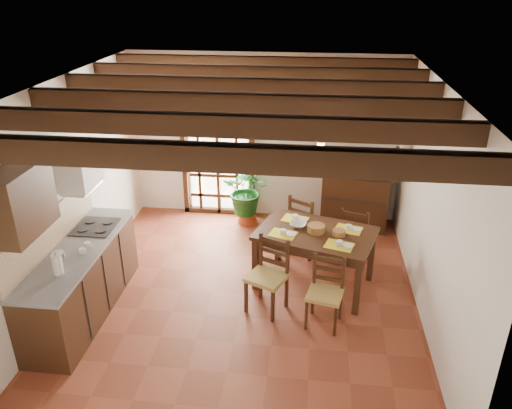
# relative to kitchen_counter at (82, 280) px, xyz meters

# --- Properties ---
(ground_plane) EXTENTS (5.00, 5.00, 0.00)m
(ground_plane) POSITION_rel_kitchen_counter_xyz_m (1.96, 0.60, -0.47)
(ground_plane) COLOR brown
(room_shell) EXTENTS (4.52, 5.02, 2.81)m
(room_shell) POSITION_rel_kitchen_counter_xyz_m (1.96, 0.60, 1.34)
(room_shell) COLOR silver
(room_shell) RESTS_ON ground_plane
(ceiling_beams) EXTENTS (4.50, 4.34, 0.20)m
(ceiling_beams) POSITION_rel_kitchen_counter_xyz_m (1.96, 0.60, 2.22)
(ceiling_beams) COLOR black
(ceiling_beams) RESTS_ON room_shell
(french_door) EXTENTS (1.26, 0.11, 2.32)m
(french_door) POSITION_rel_kitchen_counter_xyz_m (1.16, 3.05, 0.70)
(french_door) COLOR white
(french_door) RESTS_ON ground_plane
(kitchen_counter) EXTENTS (0.64, 2.25, 1.38)m
(kitchen_counter) POSITION_rel_kitchen_counter_xyz_m (0.00, 0.00, 0.00)
(kitchen_counter) COLOR #331E10
(kitchen_counter) RESTS_ON ground_plane
(upper_cabinet) EXTENTS (0.35, 0.80, 0.70)m
(upper_cabinet) POSITION_rel_kitchen_counter_xyz_m (-0.12, -0.70, 1.38)
(upper_cabinet) COLOR #331E10
(upper_cabinet) RESTS_ON room_shell
(range_hood) EXTENTS (0.38, 0.60, 0.54)m
(range_hood) POSITION_rel_kitchen_counter_xyz_m (-0.09, 0.55, 1.26)
(range_hood) COLOR white
(range_hood) RESTS_ON room_shell
(counter_items) EXTENTS (0.50, 1.43, 0.25)m
(counter_items) POSITION_rel_kitchen_counter_xyz_m (0.00, 0.09, 0.49)
(counter_items) COLOR black
(counter_items) RESTS_ON kitchen_counter
(dining_table) EXTENTS (1.72, 1.36, 0.82)m
(dining_table) POSITION_rel_kitchen_counter_xyz_m (2.86, 0.95, 0.24)
(dining_table) COLOR #382012
(dining_table) RESTS_ON ground_plane
(chair_near_left) EXTENTS (0.58, 0.57, 0.97)m
(chair_near_left) POSITION_rel_kitchen_counter_xyz_m (2.28, 0.32, -0.17)
(chair_near_left) COLOR tan
(chair_near_left) RESTS_ON ground_plane
(chair_near_right) EXTENTS (0.48, 0.47, 0.88)m
(chair_near_right) POSITION_rel_kitchen_counter_xyz_m (2.99, 0.10, -0.20)
(chair_near_right) COLOR tan
(chair_near_right) RESTS_ON ground_plane
(chair_far_left) EXTENTS (0.60, 0.60, 0.97)m
(chair_far_left) POSITION_rel_kitchen_counter_xyz_m (2.72, 1.80, -0.17)
(chair_far_left) COLOR tan
(chair_far_left) RESTS_ON ground_plane
(chair_far_right) EXTENTS (0.54, 0.53, 0.93)m
(chair_far_right) POSITION_rel_kitchen_counter_xyz_m (3.44, 1.58, -0.18)
(chair_far_right) COLOR tan
(chair_far_right) RESTS_ON ground_plane
(table_setting) EXTENTS (1.10, 0.73, 0.10)m
(table_setting) POSITION_rel_kitchen_counter_xyz_m (2.86, 0.95, 0.44)
(table_setting) COLOR yellow
(table_setting) RESTS_ON dining_table
(table_bowl) EXTENTS (0.25, 0.25, 0.05)m
(table_bowl) POSITION_rel_kitchen_counter_xyz_m (2.62, 1.08, 0.37)
(table_bowl) COLOR white
(table_bowl) RESTS_ON dining_table
(sideboard) EXTENTS (1.15, 0.65, 0.92)m
(sideboard) POSITION_rel_kitchen_counter_xyz_m (3.52, 2.83, -0.01)
(sideboard) COLOR #331E10
(sideboard) RESTS_ON ground_plane
(crt_tv) EXTENTS (0.45, 0.42, 0.34)m
(crt_tv) POSITION_rel_kitchen_counter_xyz_m (3.52, 2.82, 0.64)
(crt_tv) COLOR black
(crt_tv) RESTS_ON sideboard
(fuse_box) EXTENTS (0.25, 0.03, 0.32)m
(fuse_box) POSITION_rel_kitchen_counter_xyz_m (3.46, 3.08, 1.28)
(fuse_box) COLOR white
(fuse_box) RESTS_ON room_shell
(plant_pot) EXTENTS (0.35, 0.35, 0.21)m
(plant_pot) POSITION_rel_kitchen_counter_xyz_m (1.71, 2.70, -0.36)
(plant_pot) COLOR #913715
(plant_pot) RESTS_ON ground_plane
(potted_plant) EXTENTS (2.07, 1.79, 2.24)m
(potted_plant) POSITION_rel_kitchen_counter_xyz_m (1.71, 2.70, 0.10)
(potted_plant) COLOR #144C19
(potted_plant) RESTS_ON ground_plane
(wall_shelf) EXTENTS (0.20, 0.42, 0.20)m
(wall_shelf) POSITION_rel_kitchen_counter_xyz_m (4.10, 2.20, 1.04)
(wall_shelf) COLOR #331E10
(wall_shelf) RESTS_ON room_shell
(shelf_vase) EXTENTS (0.15, 0.15, 0.15)m
(shelf_vase) POSITION_rel_kitchen_counter_xyz_m (4.10, 2.20, 1.18)
(shelf_vase) COLOR #B2BFB2
(shelf_vase) RESTS_ON wall_shelf
(shelf_flowers) EXTENTS (0.14, 0.14, 0.36)m
(shelf_flowers) POSITION_rel_kitchen_counter_xyz_m (4.10, 2.20, 1.38)
(shelf_flowers) COLOR yellow
(shelf_flowers) RESTS_ON shelf_vase
(framed_picture) EXTENTS (0.03, 0.32, 0.32)m
(framed_picture) POSITION_rel_kitchen_counter_xyz_m (4.18, 2.20, 1.58)
(framed_picture) COLOR brown
(framed_picture) RESTS_ON room_shell
(pendant_lamp) EXTENTS (0.36, 0.36, 0.84)m
(pendant_lamp) POSITION_rel_kitchen_counter_xyz_m (2.86, 1.05, 1.60)
(pendant_lamp) COLOR black
(pendant_lamp) RESTS_ON room_shell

